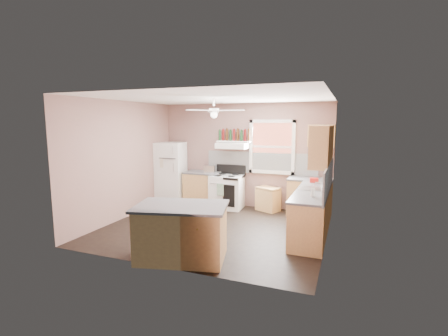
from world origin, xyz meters
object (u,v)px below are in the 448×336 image
at_px(refrigerator, 171,173).
at_px(toaster, 209,169).
at_px(island, 182,233).
at_px(cart, 268,200).
at_px(stove, 227,192).

xyz_separation_m(refrigerator, toaster, (1.11, 0.09, 0.15)).
bearing_deg(island, cart, 65.05).
distance_m(refrigerator, toaster, 1.13).
distance_m(refrigerator, stove, 1.67).
height_order(stove, island, same).
distance_m(toaster, cart, 1.72).
bearing_deg(stove, toaster, 172.85).
bearing_deg(stove, cart, 3.89).
distance_m(refrigerator, cart, 2.74).
relative_size(stove, cart, 1.57).
bearing_deg(island, refrigerator, 108.58).
bearing_deg(refrigerator, toaster, -2.76).
bearing_deg(cart, island, -76.49).
distance_m(toaster, stove, 0.76).
xyz_separation_m(refrigerator, cart, (2.68, 0.19, -0.56)).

